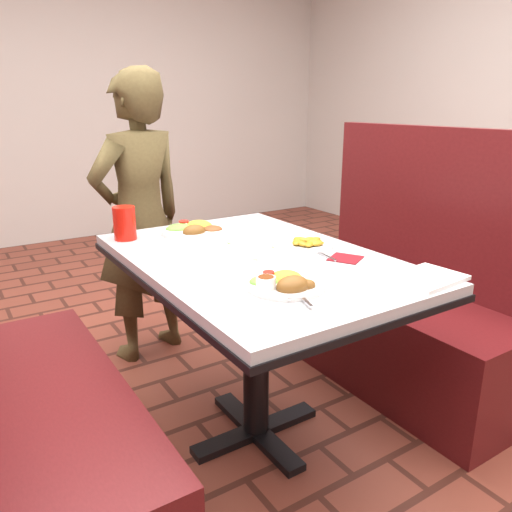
% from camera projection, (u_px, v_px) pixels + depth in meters
% --- Properties ---
extents(dining_table, '(0.81, 1.21, 0.75)m').
position_uv_depth(dining_table, '(256.00, 281.00, 1.81)').
color(dining_table, silver).
rests_on(dining_table, ground).
extents(booth_bench_left, '(0.47, 1.20, 1.17)m').
position_uv_depth(booth_bench_left, '(33.00, 432.00, 1.50)').
color(booth_bench_left, '#5A1416').
rests_on(booth_bench_left, ground).
extents(booth_bench_right, '(0.47, 1.20, 1.17)m').
position_uv_depth(booth_bench_right, '(400.00, 315.00, 2.32)').
color(booth_bench_right, '#5A1416').
rests_on(booth_bench_right, ground).
extents(diner_person, '(0.59, 0.47, 1.44)m').
position_uv_depth(diner_person, '(140.00, 220.00, 2.48)').
color(diner_person, brown).
rests_on(diner_person, ground).
extents(near_dinner_plate, '(0.24, 0.24, 0.07)m').
position_uv_depth(near_dinner_plate, '(285.00, 280.00, 1.47)').
color(near_dinner_plate, white).
rests_on(near_dinner_plate, dining_table).
extents(far_dinner_plate, '(0.29, 0.29, 0.07)m').
position_uv_depth(far_dinner_plate, '(195.00, 227.00, 2.09)').
color(far_dinner_plate, white).
rests_on(far_dinner_plate, dining_table).
extents(plantain_plate, '(0.20, 0.20, 0.03)m').
position_uv_depth(plantain_plate, '(307.00, 244.00, 1.89)').
color(plantain_plate, white).
rests_on(plantain_plate, dining_table).
extents(maroon_napkin, '(0.14, 0.14, 0.00)m').
position_uv_depth(maroon_napkin, '(345.00, 258.00, 1.75)').
color(maroon_napkin, maroon).
rests_on(maroon_napkin, dining_table).
extents(spoon_utensil, '(0.03, 0.13, 0.00)m').
position_uv_depth(spoon_utensil, '(326.00, 256.00, 1.77)').
color(spoon_utensil, silver).
rests_on(spoon_utensil, dining_table).
extents(red_tumbler, '(0.09, 0.09, 0.13)m').
position_uv_depth(red_tumbler, '(125.00, 223.00, 1.98)').
color(red_tumbler, red).
rests_on(red_tumbler, dining_table).
extents(paper_napkin, '(0.23, 0.18, 0.01)m').
position_uv_depth(paper_napkin, '(427.00, 278.00, 1.54)').
color(paper_napkin, white).
rests_on(paper_napkin, dining_table).
extents(knife_utensil, '(0.06, 0.18, 0.00)m').
position_uv_depth(knife_utensil, '(299.00, 295.00, 1.40)').
color(knife_utensil, '#B9B9BE').
rests_on(knife_utensil, dining_table).
extents(fork_utensil, '(0.06, 0.14, 0.00)m').
position_uv_depth(fork_utensil, '(282.00, 290.00, 1.43)').
color(fork_utensil, silver).
rests_on(fork_utensil, dining_table).
extents(lettuce_shreds, '(0.28, 0.32, 0.00)m').
position_uv_depth(lettuce_shreds, '(256.00, 250.00, 1.85)').
color(lettuce_shreds, '#82C24D').
rests_on(lettuce_shreds, dining_table).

